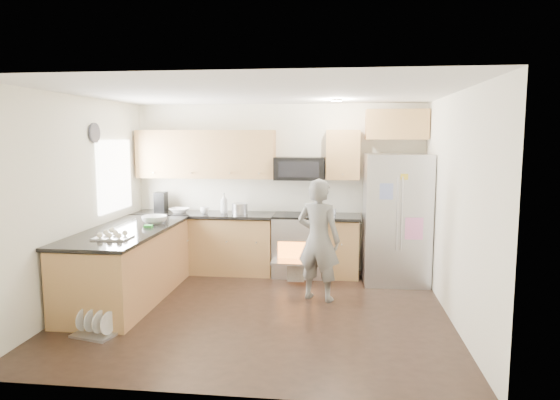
# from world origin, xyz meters

# --- Properties ---
(ground) EXTENTS (4.50, 4.50, 0.00)m
(ground) POSITION_xyz_m (0.00, 0.00, 0.00)
(ground) COLOR black
(ground) RESTS_ON ground
(room_shell) EXTENTS (4.54, 4.04, 2.62)m
(room_shell) POSITION_xyz_m (-0.04, 0.02, 1.67)
(room_shell) COLOR white
(room_shell) RESTS_ON ground
(back_cabinet_run) EXTENTS (4.45, 0.64, 2.50)m
(back_cabinet_run) POSITION_xyz_m (-0.58, 1.75, 0.96)
(back_cabinet_run) COLOR #B47848
(back_cabinet_run) RESTS_ON ground
(peninsula) EXTENTS (0.96, 2.36, 1.03)m
(peninsula) POSITION_xyz_m (-1.75, 0.25, 0.46)
(peninsula) COLOR #B47848
(peninsula) RESTS_ON ground
(stove_range) EXTENTS (0.76, 0.97, 1.79)m
(stove_range) POSITION_xyz_m (0.35, 1.69, 0.68)
(stove_range) COLOR #B7B7BC
(stove_range) RESTS_ON ground
(refrigerator) EXTENTS (0.93, 0.74, 1.86)m
(refrigerator) POSITION_xyz_m (1.77, 1.45, 0.93)
(refrigerator) COLOR #B7B7BC
(refrigerator) RESTS_ON ground
(person) EXTENTS (0.67, 0.55, 1.58)m
(person) POSITION_xyz_m (0.70, 0.53, 0.79)
(person) COLOR gray
(person) RESTS_ON ground
(dish_rack) EXTENTS (0.51, 0.45, 0.27)m
(dish_rack) POSITION_xyz_m (-1.60, -0.92, 0.07)
(dish_rack) COLOR #B7B7BC
(dish_rack) RESTS_ON ground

